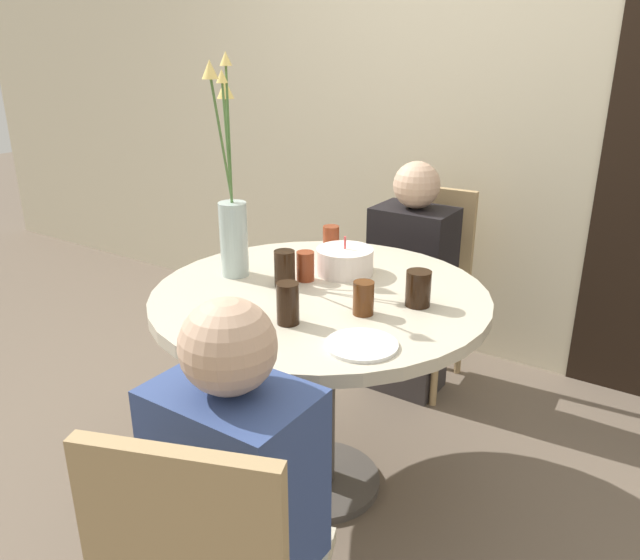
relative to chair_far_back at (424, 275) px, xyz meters
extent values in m
plane|color=#6B5B4C|center=(0.06, -0.97, -0.51)|extent=(16.00, 16.00, 0.00)
cube|color=beige|center=(0.06, 0.40, 0.79)|extent=(8.00, 0.05, 2.60)
cylinder|color=beige|center=(0.06, -0.97, 0.24)|extent=(1.11, 1.11, 0.04)
cylinder|color=#4C4742|center=(0.06, -0.97, -0.13)|extent=(0.11, 0.11, 0.70)
cylinder|color=#4C4742|center=(0.06, -0.97, -0.50)|extent=(0.44, 0.44, 0.03)
cube|color=beige|center=(0.01, -0.08, -0.08)|extent=(0.42, 0.42, 0.04)
cube|color=tan|center=(-0.01, 0.10, 0.17)|extent=(0.38, 0.06, 0.46)
cylinder|color=tan|center=(-0.15, -0.26, -0.31)|extent=(0.03, 0.03, 0.41)
cylinder|color=tan|center=(0.19, -0.24, -0.31)|extent=(0.03, 0.03, 0.41)
cylinder|color=tan|center=(-0.18, 0.08, -0.31)|extent=(0.03, 0.03, 0.41)
cylinder|color=tan|center=(0.16, 0.10, -0.31)|extent=(0.03, 0.03, 0.41)
cube|color=tan|center=(0.45, -1.98, 0.17)|extent=(0.37, 0.17, 0.46)
cylinder|color=white|center=(0.04, -0.78, 0.30)|extent=(0.20, 0.20, 0.09)
cylinder|color=#E54C4C|center=(0.04, -0.78, 0.37)|extent=(0.01, 0.01, 0.04)
cylinder|color=#B2C6C1|center=(-0.27, -1.01, 0.39)|extent=(0.10, 0.10, 0.26)
cylinder|color=#4C7538|center=(-0.30, -0.98, 0.74)|extent=(0.06, 0.07, 0.46)
cone|color=#EFCC66|center=(-0.32, -0.95, 0.97)|extent=(0.04, 0.04, 0.05)
cylinder|color=#4C7538|center=(-0.23, -1.08, 0.73)|extent=(0.08, 0.16, 0.44)
cone|color=#EFCC66|center=(-0.20, -1.16, 0.95)|extent=(0.05, 0.05, 0.05)
cylinder|color=#4C7538|center=(-0.32, -0.95, 0.69)|extent=(0.10, 0.11, 0.36)
cone|color=#EFCC66|center=(-0.37, -0.90, 0.87)|extent=(0.06, 0.06, 0.06)
cylinder|color=#4C7538|center=(-0.29, -0.99, 0.72)|extent=(0.05, 0.04, 0.41)
cone|color=#EFCC66|center=(-0.31, -0.98, 0.92)|extent=(0.04, 0.04, 0.04)
cylinder|color=white|center=(0.38, -1.24, 0.26)|extent=(0.20, 0.20, 0.01)
cylinder|color=maroon|center=(-0.04, -0.91, 0.31)|extent=(0.06, 0.06, 0.10)
cylinder|color=maroon|center=(-0.12, -0.62, 0.31)|extent=(0.06, 0.06, 0.11)
cylinder|color=black|center=(-0.07, -0.99, 0.32)|extent=(0.07, 0.07, 0.12)
cylinder|color=#51280F|center=(0.27, -1.05, 0.31)|extent=(0.06, 0.06, 0.10)
cylinder|color=black|center=(0.12, -1.23, 0.32)|extent=(0.07, 0.07, 0.12)
cylinder|color=black|center=(0.38, -0.90, 0.31)|extent=(0.08, 0.08, 0.11)
cube|color=#383333|center=(0.01, -0.16, -0.29)|extent=(0.31, 0.24, 0.45)
cube|color=black|center=(0.01, -0.16, 0.15)|extent=(0.34, 0.24, 0.42)
sphere|color=#D1A889|center=(0.01, -0.16, 0.46)|extent=(0.20, 0.20, 0.20)
cube|color=#33477F|center=(0.35, -1.73, 0.15)|extent=(0.34, 0.24, 0.42)
sphere|color=#D1A889|center=(0.35, -1.73, 0.46)|extent=(0.20, 0.20, 0.20)
camera|label=1|loc=(1.12, -2.55, 1.02)|focal=35.00mm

